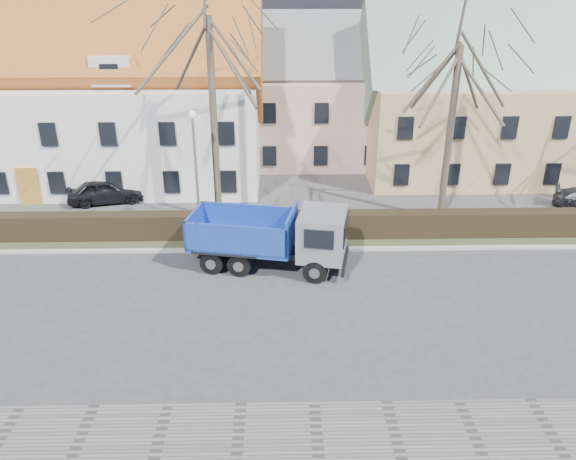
{
  "coord_description": "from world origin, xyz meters",
  "views": [
    {
      "loc": [
        1.16,
        -19.47,
        11.89
      ],
      "look_at": [
        1.62,
        3.44,
        1.6
      ],
      "focal_mm": 35.0,
      "sensor_mm": 36.0,
      "label": 1
    }
  ],
  "objects_px": {
    "streetlight": "(196,173)",
    "cart_frame": "(195,248)",
    "dump_truck": "(263,237)",
    "parked_car_a": "(106,190)"
  },
  "relations": [
    {
      "from": "streetlight",
      "to": "cart_frame",
      "type": "distance_m",
      "value": 3.9
    },
    {
      "from": "cart_frame",
      "to": "parked_car_a",
      "type": "height_order",
      "value": "parked_car_a"
    },
    {
      "from": "cart_frame",
      "to": "streetlight",
      "type": "bearing_deg",
      "value": 92.18
    },
    {
      "from": "parked_car_a",
      "to": "streetlight",
      "type": "bearing_deg",
      "value": -138.72
    },
    {
      "from": "streetlight",
      "to": "cart_frame",
      "type": "xyz_separation_m",
      "value": [
        0.1,
        -2.73,
        -2.79
      ]
    },
    {
      "from": "dump_truck",
      "to": "cart_frame",
      "type": "distance_m",
      "value": 3.62
    },
    {
      "from": "streetlight",
      "to": "cart_frame",
      "type": "bearing_deg",
      "value": -87.82
    },
    {
      "from": "dump_truck",
      "to": "cart_frame",
      "type": "relative_size",
      "value": 9.12
    },
    {
      "from": "dump_truck",
      "to": "streetlight",
      "type": "relative_size",
      "value": 1.15
    },
    {
      "from": "dump_truck",
      "to": "parked_car_a",
      "type": "bearing_deg",
      "value": 150.16
    }
  ]
}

